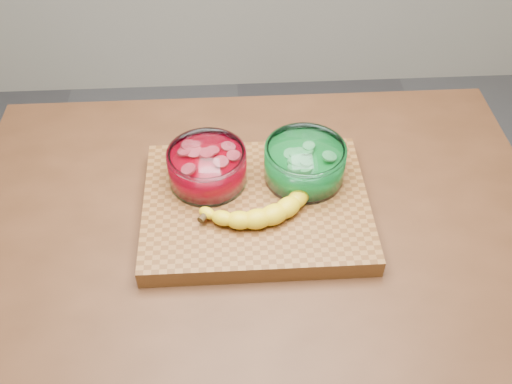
{
  "coord_description": "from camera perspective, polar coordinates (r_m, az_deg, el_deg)",
  "views": [
    {
      "loc": [
        -0.05,
        -0.79,
        1.76
      ],
      "look_at": [
        0.0,
        0.0,
        0.96
      ],
      "focal_mm": 40.0,
      "sensor_mm": 36.0,
      "label": 1
    }
  ],
  "objects": [
    {
      "name": "counter",
      "position": [
        1.53,
        -0.0,
        -13.47
      ],
      "size": [
        1.2,
        0.8,
        0.9
      ],
      "primitive_type": "cube",
      "color": "#4A2916",
      "rests_on": "ground"
    },
    {
      "name": "cutting_board",
      "position": [
        1.15,
        -0.0,
        -1.39
      ],
      "size": [
        0.45,
        0.35,
        0.04
      ],
      "primitive_type": "cube",
      "color": "brown",
      "rests_on": "counter"
    },
    {
      "name": "bowl_red",
      "position": [
        1.16,
        -4.89,
        2.51
      ],
      "size": [
        0.16,
        0.16,
        0.07
      ],
      "color": "white",
      "rests_on": "cutting_board"
    },
    {
      "name": "bowl_green",
      "position": [
        1.16,
        4.88,
        2.89
      ],
      "size": [
        0.17,
        0.17,
        0.08
      ],
      "color": "white",
      "rests_on": "cutting_board"
    },
    {
      "name": "banana",
      "position": [
        1.12,
        0.31,
        -0.6
      ],
      "size": [
        0.27,
        0.18,
        0.04
      ],
      "primitive_type": null,
      "color": "yellow",
      "rests_on": "cutting_board"
    }
  ]
}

